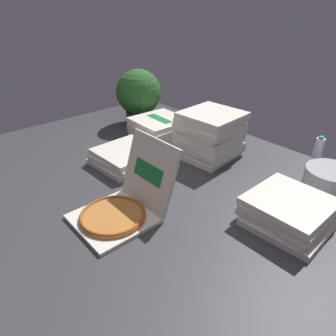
{
  "coord_description": "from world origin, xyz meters",
  "views": [
    {
      "loc": [
        1.28,
        -1.0,
        1.07
      ],
      "look_at": [
        0.02,
        0.1,
        0.14
      ],
      "focal_mm": 33.03,
      "sensor_mm": 36.0,
      "label": 1
    }
  ],
  "objects_px": {
    "pizza_stack_left_near": "(289,211)",
    "pizza_stack_right_far": "(160,130)",
    "pizza_stack_center_near": "(126,157)",
    "water_bottle_0": "(317,154)",
    "potted_plant": "(139,95)",
    "pizza_stack_right_near": "(209,135)",
    "ice_bucket": "(330,179)",
    "open_pizza_box": "(122,205)"
  },
  "relations": [
    {
      "from": "pizza_stack_right_far",
      "to": "pizza_stack_center_near",
      "type": "bearing_deg",
      "value": -70.99
    },
    {
      "from": "potted_plant",
      "to": "open_pizza_box",
      "type": "bearing_deg",
      "value": -40.4
    },
    {
      "from": "open_pizza_box",
      "to": "pizza_stack_center_near",
      "type": "relative_size",
      "value": 1.18
    },
    {
      "from": "pizza_stack_right_near",
      "to": "pizza_stack_center_near",
      "type": "bearing_deg",
      "value": -118.74
    },
    {
      "from": "pizza_stack_left_near",
      "to": "pizza_stack_right_near",
      "type": "xyz_separation_m",
      "value": [
        -0.82,
        0.28,
        0.1
      ]
    },
    {
      "from": "pizza_stack_left_near",
      "to": "water_bottle_0",
      "type": "height_order",
      "value": "water_bottle_0"
    },
    {
      "from": "water_bottle_0",
      "to": "potted_plant",
      "type": "distance_m",
      "value": 1.59
    },
    {
      "from": "pizza_stack_left_near",
      "to": "pizza_stack_right_far",
      "type": "relative_size",
      "value": 1.02
    },
    {
      "from": "open_pizza_box",
      "to": "pizza_stack_right_near",
      "type": "bearing_deg",
      "value": 101.98
    },
    {
      "from": "pizza_stack_right_far",
      "to": "pizza_stack_center_near",
      "type": "distance_m",
      "value": 0.48
    },
    {
      "from": "water_bottle_0",
      "to": "ice_bucket",
      "type": "bearing_deg",
      "value": -43.01
    },
    {
      "from": "potted_plant",
      "to": "pizza_stack_left_near",
      "type": "bearing_deg",
      "value": -9.94
    },
    {
      "from": "pizza_stack_left_near",
      "to": "pizza_stack_right_near",
      "type": "distance_m",
      "value": 0.88
    },
    {
      "from": "pizza_stack_center_near",
      "to": "ice_bucket",
      "type": "relative_size",
      "value": 1.42
    },
    {
      "from": "pizza_stack_right_far",
      "to": "ice_bucket",
      "type": "distance_m",
      "value": 1.31
    },
    {
      "from": "pizza_stack_center_near",
      "to": "open_pizza_box",
      "type": "bearing_deg",
      "value": -36.05
    },
    {
      "from": "water_bottle_0",
      "to": "pizza_stack_left_near",
      "type": "bearing_deg",
      "value": -74.64
    },
    {
      "from": "water_bottle_0",
      "to": "potted_plant",
      "type": "relative_size",
      "value": 0.49
    },
    {
      "from": "pizza_stack_left_near",
      "to": "pizza_stack_center_near",
      "type": "bearing_deg",
      "value": -166.66
    },
    {
      "from": "pizza_stack_left_near",
      "to": "pizza_stack_right_far",
      "type": "bearing_deg",
      "value": 171.77
    },
    {
      "from": "pizza_stack_left_near",
      "to": "pizza_stack_right_near",
      "type": "relative_size",
      "value": 0.96
    },
    {
      "from": "open_pizza_box",
      "to": "pizza_stack_center_near",
      "type": "bearing_deg",
      "value": 143.95
    },
    {
      "from": "pizza_stack_right_near",
      "to": "potted_plant",
      "type": "relative_size",
      "value": 0.89
    },
    {
      "from": "pizza_stack_left_near",
      "to": "pizza_stack_right_near",
      "type": "bearing_deg",
      "value": 161.11
    },
    {
      "from": "pizza_stack_right_near",
      "to": "ice_bucket",
      "type": "bearing_deg",
      "value": 16.48
    },
    {
      "from": "pizza_stack_left_near",
      "to": "pizza_stack_right_far",
      "type": "distance_m",
      "value": 1.29
    },
    {
      "from": "potted_plant",
      "to": "water_bottle_0",
      "type": "bearing_deg",
      "value": 14.03
    },
    {
      "from": "open_pizza_box",
      "to": "pizza_stack_right_far",
      "type": "bearing_deg",
      "value": 128.67
    },
    {
      "from": "ice_bucket",
      "to": "water_bottle_0",
      "type": "relative_size",
      "value": 1.26
    },
    {
      "from": "ice_bucket",
      "to": "pizza_stack_center_near",
      "type": "bearing_deg",
      "value": -144.64
    },
    {
      "from": "open_pizza_box",
      "to": "ice_bucket",
      "type": "distance_m",
      "value": 1.3
    },
    {
      "from": "pizza_stack_right_far",
      "to": "pizza_stack_center_near",
      "type": "relative_size",
      "value": 0.96
    },
    {
      "from": "pizza_stack_right_far",
      "to": "pizza_stack_right_near",
      "type": "distance_m",
      "value": 0.47
    },
    {
      "from": "water_bottle_0",
      "to": "potted_plant",
      "type": "bearing_deg",
      "value": -165.97
    },
    {
      "from": "pizza_stack_right_far",
      "to": "pizza_stack_center_near",
      "type": "height_order",
      "value": "pizza_stack_right_far"
    },
    {
      "from": "open_pizza_box",
      "to": "ice_bucket",
      "type": "height_order",
      "value": "open_pizza_box"
    },
    {
      "from": "pizza_stack_right_far",
      "to": "water_bottle_0",
      "type": "bearing_deg",
      "value": 24.57
    },
    {
      "from": "open_pizza_box",
      "to": "pizza_stack_right_far",
      "type": "xyz_separation_m",
      "value": [
        -0.65,
        0.81,
        0.03
      ]
    },
    {
      "from": "pizza_stack_center_near",
      "to": "potted_plant",
      "type": "bearing_deg",
      "value": 136.38
    },
    {
      "from": "pizza_stack_center_near",
      "to": "pizza_stack_right_near",
      "type": "distance_m",
      "value": 0.64
    },
    {
      "from": "pizza_stack_center_near",
      "to": "potted_plant",
      "type": "xyz_separation_m",
      "value": [
        -0.6,
        0.57,
        0.22
      ]
    },
    {
      "from": "open_pizza_box",
      "to": "pizza_stack_center_near",
      "type": "distance_m",
      "value": 0.61
    }
  ]
}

